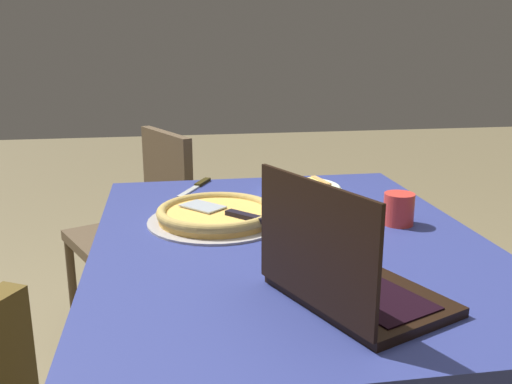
% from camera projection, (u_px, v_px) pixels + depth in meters
% --- Properties ---
extents(dining_table, '(1.19, 0.92, 0.75)m').
position_uv_depth(dining_table, '(289.00, 266.00, 1.36)').
color(dining_table, navy).
rests_on(dining_table, ground_plane).
extents(laptop, '(0.37, 0.32, 0.24)m').
position_uv_depth(laptop, '(345.00, 277.00, 0.99)').
color(laptop, black).
rests_on(laptop, dining_table).
extents(pizza_plate, '(0.24, 0.24, 0.04)m').
position_uv_depth(pizza_plate, '(302.00, 189.00, 1.72)').
color(pizza_plate, white).
rests_on(pizza_plate, dining_table).
extents(pizza_tray, '(0.36, 0.36, 0.04)m').
position_uv_depth(pizza_tray, '(217.00, 214.00, 1.45)').
color(pizza_tray, '#A9A5A6').
rests_on(pizza_tray, dining_table).
extents(table_knife, '(0.21, 0.12, 0.01)m').
position_uv_depth(table_knife, '(197.00, 186.00, 1.80)').
color(table_knife, silver).
rests_on(table_knife, dining_table).
extents(drink_cup, '(0.08, 0.08, 0.08)m').
position_uv_depth(drink_cup, '(399.00, 209.00, 1.43)').
color(drink_cup, red).
rests_on(drink_cup, dining_table).
extents(chair_far, '(0.53, 0.53, 0.86)m').
position_uv_depth(chair_far, '(143.00, 225.00, 2.22)').
color(chair_far, brown).
rests_on(chair_far, ground_plane).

